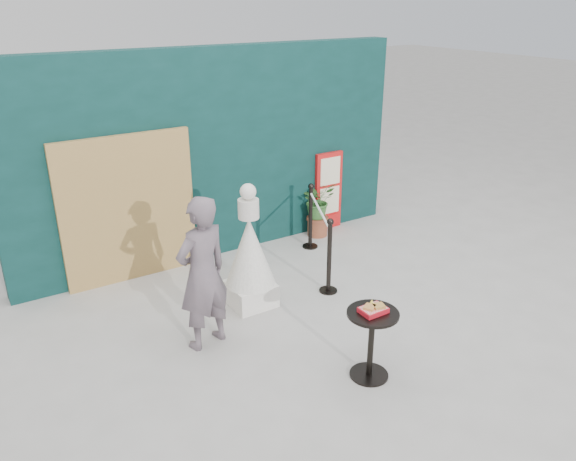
% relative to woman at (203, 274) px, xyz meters
% --- Properties ---
extents(ground, '(60.00, 60.00, 0.00)m').
position_rel_woman_xyz_m(ground, '(1.25, -0.93, -0.87)').
color(ground, '#ADAAA5').
rests_on(ground, ground).
extents(back_wall, '(6.00, 0.30, 3.00)m').
position_rel_woman_xyz_m(back_wall, '(1.25, 2.22, 0.63)').
color(back_wall, '#092A27').
rests_on(back_wall, ground).
extents(bamboo_fence, '(1.80, 0.08, 2.00)m').
position_rel_woman_xyz_m(bamboo_fence, '(-0.15, 2.01, 0.13)').
color(bamboo_fence, tan).
rests_on(bamboo_fence, ground).
extents(woman, '(0.72, 0.56, 1.75)m').
position_rel_woman_xyz_m(woman, '(0.00, 0.00, 0.00)').
color(woman, '#66575F').
rests_on(woman, ground).
extents(menu_board, '(0.50, 0.07, 1.30)m').
position_rel_woman_xyz_m(menu_board, '(3.15, 2.02, -0.22)').
color(menu_board, red).
rests_on(menu_board, ground).
extents(statue, '(0.62, 0.62, 1.60)m').
position_rel_woman_xyz_m(statue, '(0.84, 0.50, -0.22)').
color(statue, white).
rests_on(statue, ground).
extents(cafe_table, '(0.52, 0.52, 0.75)m').
position_rel_woman_xyz_m(cafe_table, '(1.16, -1.43, -0.38)').
color(cafe_table, black).
rests_on(cafe_table, ground).
extents(food_basket, '(0.26, 0.19, 0.11)m').
position_rel_woman_xyz_m(food_basket, '(1.16, -1.43, -0.09)').
color(food_basket, red).
rests_on(food_basket, cafe_table).
extents(planter, '(0.53, 0.46, 0.90)m').
position_rel_woman_xyz_m(planter, '(2.83, 1.86, -0.35)').
color(planter, brown).
rests_on(planter, ground).
extents(stanchion_barrier, '(0.84, 1.54, 1.03)m').
position_rel_woman_xyz_m(stanchion_barrier, '(2.16, 0.89, -0.38)').
color(stanchion_barrier, black).
rests_on(stanchion_barrier, ground).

